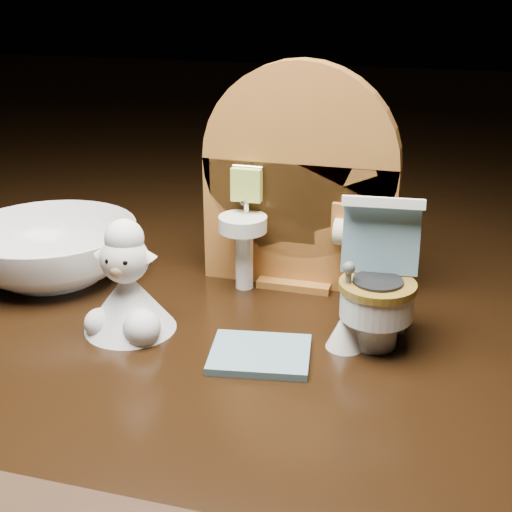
{
  "coord_description": "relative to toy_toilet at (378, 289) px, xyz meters",
  "views": [
    {
      "loc": [
        0.1,
        -0.38,
        0.2
      ],
      "look_at": [
        -0.01,
        -0.01,
        0.05
      ],
      "focal_mm": 50.0,
      "sensor_mm": 36.0,
      "label": 1
    }
  ],
  "objects": [
    {
      "name": "plush_lamb",
      "position": [
        -0.14,
        -0.03,
        -0.01
      ],
      "size": [
        0.06,
        0.06,
        0.07
      ],
      "rotation": [
        0.0,
        0.0,
        0.08
      ],
      "color": "white",
      "rests_on": "ground"
    },
    {
      "name": "toilet_brush",
      "position": [
        -0.02,
        -0.02,
        -0.02
      ],
      "size": [
        0.02,
        0.02,
        0.05
      ],
      "color": "white",
      "rests_on": "ground"
    },
    {
      "name": "backdrop_panel",
      "position": [
        -0.06,
        0.06,
        0.03
      ],
      "size": [
        0.13,
        0.05,
        0.15
      ],
      "color": "#A16328",
      "rests_on": "ground"
    },
    {
      "name": "toy_toilet",
      "position": [
        0.0,
        0.0,
        0.0
      ],
      "size": [
        0.05,
        0.06,
        0.09
      ],
      "rotation": [
        0.0,
        0.0,
        0.09
      ],
      "color": "white",
      "rests_on": "ground"
    },
    {
      "name": "bath_mat",
      "position": [
        -0.06,
        -0.04,
        -0.03
      ],
      "size": [
        0.06,
        0.05,
        0.0
      ],
      "primitive_type": "cube",
      "rotation": [
        0.0,
        0.0,
        0.16
      ],
      "color": "slate",
      "rests_on": "ground"
    },
    {
      "name": "ceramic_bowl",
      "position": [
        -0.23,
        0.03,
        -0.01
      ],
      "size": [
        0.13,
        0.13,
        0.04
      ],
      "primitive_type": "imported",
      "rotation": [
        0.0,
        0.0,
        -0.07
      ],
      "color": "white",
      "rests_on": "ground"
    }
  ]
}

